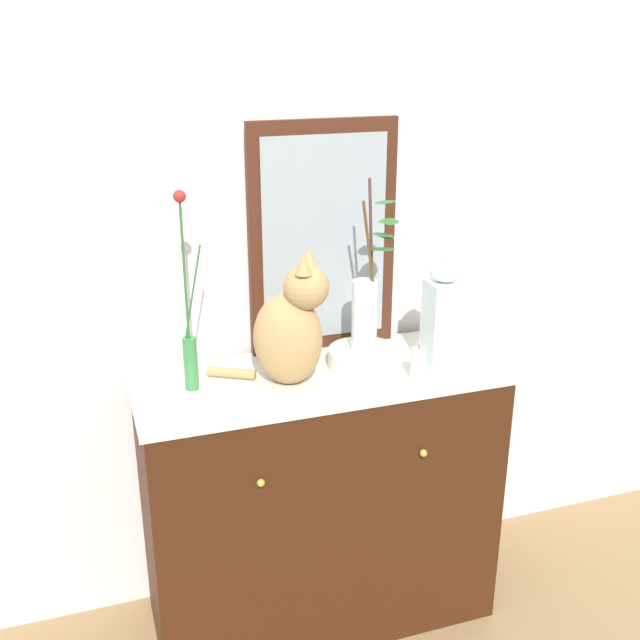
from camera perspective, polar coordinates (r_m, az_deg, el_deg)
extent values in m
plane|color=olive|center=(2.92, 0.00, -20.86)|extent=(6.00, 6.00, 0.00)
cube|color=silver|center=(2.54, -2.16, 6.22)|extent=(4.40, 0.08, 2.60)
cube|color=#371A0B|center=(2.64, 0.00, -13.50)|extent=(1.15, 0.44, 0.91)
cube|color=beige|center=(2.40, 0.00, -4.29)|extent=(1.17, 0.45, 0.02)
sphere|color=#B79338|center=(2.24, -4.46, -12.07)|extent=(0.02, 0.02, 0.02)
sphere|color=#B79338|center=(2.39, 7.75, -9.85)|extent=(0.02, 0.02, 0.02)
cube|color=#3E1D11|center=(2.48, 0.24, 6.13)|extent=(0.49, 0.03, 0.76)
cube|color=gray|center=(2.46, 0.35, 6.05)|extent=(0.41, 0.01, 0.67)
ellipsoid|color=#AF8450|center=(2.28, -2.42, -1.43)|extent=(0.27, 0.25, 0.29)
sphere|color=#AF8450|center=(2.21, -1.03, 2.48)|extent=(0.13, 0.13, 0.13)
cone|color=#AF8450|center=(2.22, -0.85, 4.75)|extent=(0.05, 0.05, 0.06)
cone|color=#AF8450|center=(2.15, -1.25, 4.21)|extent=(0.05, 0.05, 0.06)
cylinder|color=#AF8450|center=(2.38, -6.65, -3.96)|extent=(0.15, 0.10, 0.03)
cylinder|color=#37783F|center=(2.30, -9.66, -3.23)|extent=(0.04, 0.04, 0.16)
cylinder|color=#2A632C|center=(2.20, -10.11, 3.52)|extent=(0.01, 0.01, 0.40)
sphere|color=maroon|center=(2.14, -10.48, 9.10)|extent=(0.04, 0.04, 0.04)
cylinder|color=#2C5F34|center=(2.22, -9.50, 2.09)|extent=(0.06, 0.01, 0.28)
cylinder|color=white|center=(2.43, 3.28, -2.90)|extent=(0.22, 0.22, 0.06)
cylinder|color=silver|center=(2.38, 3.35, 0.30)|extent=(0.08, 0.08, 0.23)
cylinder|color=#543C1B|center=(2.30, 3.76, 4.82)|extent=(0.07, 0.04, 0.35)
ellipsoid|color=#275C23|center=(2.28, 4.80, 5.31)|extent=(0.08, 0.06, 0.01)
ellipsoid|color=#2A6A2C|center=(2.27, 4.75, 6.37)|extent=(0.07, 0.08, 0.01)
ellipsoid|color=#2A5D2F|center=(2.23, 5.43, 7.30)|extent=(0.07, 0.08, 0.01)
cylinder|color=#51302C|center=(2.30, 3.86, 5.63)|extent=(0.05, 0.06, 0.41)
ellipsoid|color=#286A2C|center=(2.28, 4.90, 6.28)|extent=(0.05, 0.08, 0.01)
ellipsoid|color=#2E6422|center=(2.25, 5.05, 7.43)|extent=(0.08, 0.07, 0.01)
ellipsoid|color=#26622F|center=(2.25, 4.92, 8.79)|extent=(0.08, 0.05, 0.01)
cube|color=white|center=(2.43, 9.14, -0.32)|extent=(0.10, 0.10, 0.28)
ellipsoid|color=white|center=(2.37, 9.37, 3.51)|extent=(0.09, 0.09, 0.06)
sphere|color=silver|center=(2.36, 9.43, 4.44)|extent=(0.02, 0.02, 0.02)
cylinder|color=silver|center=(2.35, 7.37, -3.33)|extent=(0.05, 0.05, 0.10)
cylinder|color=black|center=(2.33, 7.43, -2.04)|extent=(0.00, 0.00, 0.01)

